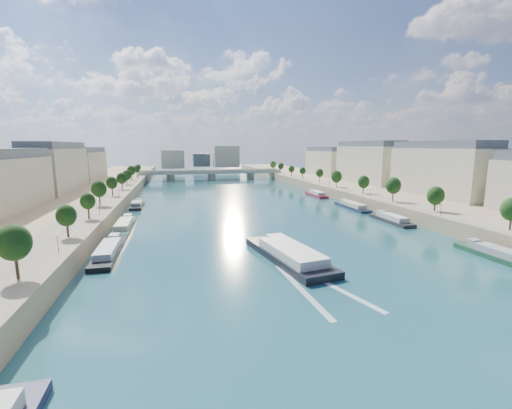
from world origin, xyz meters
TOP-DOWN VIEW (x-y plane):
  - ground at (0.00, 100.00)m, footprint 700.00×700.00m
  - quay_left at (-72.00, 100.00)m, footprint 44.00×520.00m
  - quay_right at (72.00, 100.00)m, footprint 44.00×520.00m
  - pave_left at (-57.00, 100.00)m, footprint 14.00×520.00m
  - pave_right at (57.00, 100.00)m, footprint 14.00×520.00m
  - trees_left at (-55.00, 102.00)m, footprint 4.80×268.80m
  - trees_right at (55.00, 110.00)m, footprint 4.80×268.80m
  - lamps_left at (-52.50, 90.00)m, footprint 0.36×200.36m
  - lamps_right at (52.50, 105.00)m, footprint 0.36×200.36m
  - buildings_left at (-85.00, 112.00)m, footprint 16.00×226.00m
  - buildings_right at (85.00, 112.00)m, footprint 16.00×226.00m
  - skyline at (3.19, 319.52)m, footprint 79.00×42.00m
  - bridge at (0.00, 230.95)m, footprint 112.00×12.00m
  - tour_barge at (-3.34, 29.34)m, footprint 14.15×32.86m
  - wake at (-3.34, 12.85)m, footprint 11.78×26.03m
  - moored_barges_left at (-45.50, 49.27)m, footprint 5.00×153.56m
  - moored_barges_right at (45.50, 75.00)m, footprint 5.00×126.62m

SIDE VIEW (x-z plane):
  - ground at x=0.00m, z-range 0.00..0.00m
  - wake at x=-3.34m, z-range 0.00..0.04m
  - moored_barges_left at x=-45.50m, z-range -0.96..2.64m
  - moored_barges_right at x=45.50m, z-range -0.96..2.64m
  - tour_barge at x=-3.34m, z-range -0.88..3.44m
  - quay_left at x=-72.00m, z-range 0.00..5.00m
  - quay_right at x=72.00m, z-range 0.00..5.00m
  - pave_left at x=-57.00m, z-range 5.00..5.10m
  - pave_right at x=57.00m, z-range 5.00..5.10m
  - bridge at x=0.00m, z-range 1.01..9.16m
  - lamps_left at x=-52.50m, z-range 5.64..9.92m
  - lamps_right at x=52.50m, z-range 5.64..9.92m
  - trees_left at x=-55.00m, z-range 6.35..14.61m
  - trees_right at x=55.00m, z-range 6.35..14.61m
  - skyline at x=3.19m, z-range 3.66..25.66m
  - buildings_left at x=-85.00m, z-range 4.85..28.05m
  - buildings_right at x=85.00m, z-range 4.85..28.05m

